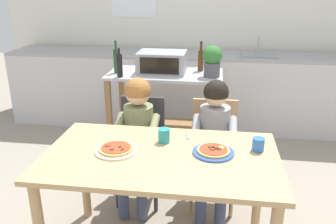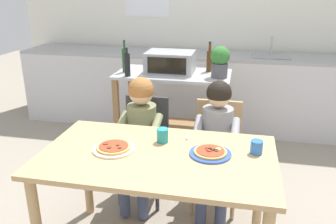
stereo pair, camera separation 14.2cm
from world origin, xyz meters
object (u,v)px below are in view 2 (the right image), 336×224
(pizza_plate_cream, at_px, (114,148))
(drinking_cup_blue, at_px, (257,147))
(dining_table, at_px, (158,169))
(child_in_olive_shirt, at_px, (140,127))
(dining_chair_left, at_px, (145,141))
(dining_chair_right, at_px, (217,147))
(bottle_dark_olive_oil, at_px, (209,60))
(pizza_plate_blue_rimmed, at_px, (210,153))
(drinking_cup_teal, at_px, (162,135))
(serving_spoon, at_px, (187,135))
(bottle_slim_sauce, at_px, (127,64))
(child_in_grey_shirt, at_px, (216,134))
(kitchen_island_cart, at_px, (173,102))
(bottle_brown_beer, at_px, (125,60))
(potted_herb_plant, at_px, (220,61))
(toaster_oven, at_px, (170,62))

(pizza_plate_cream, height_order, drinking_cup_blue, drinking_cup_blue)
(dining_table, distance_m, child_in_olive_shirt, 0.60)
(dining_chair_left, bearing_deg, dining_chair_right, 1.18)
(bottle_dark_olive_oil, bearing_deg, pizza_plate_blue_rimmed, -83.84)
(dining_table, xyz_separation_m, drinking_cup_teal, (-0.01, 0.16, 0.15))
(child_in_olive_shirt, distance_m, serving_spoon, 0.47)
(bottle_slim_sauce, xyz_separation_m, drinking_cup_teal, (0.56, -1.03, -0.19))
(bottle_slim_sauce, relative_size, drinking_cup_blue, 3.25)
(dining_table, relative_size, child_in_grey_shirt, 1.36)
(kitchen_island_cart, bearing_deg, pizza_plate_cream, -93.40)
(bottle_brown_beer, xyz_separation_m, dining_table, (0.63, -1.34, -0.35))
(kitchen_island_cart, distance_m, potted_herb_plant, 0.62)
(pizza_plate_cream, height_order, pizza_plate_blue_rimmed, same)
(bottle_brown_beer, xyz_separation_m, drinking_cup_blue, (1.19, -1.22, -0.21))
(dining_table, distance_m, pizza_plate_blue_rimmed, 0.33)
(bottle_dark_olive_oil, relative_size, dining_chair_right, 0.35)
(kitchen_island_cart, relative_size, pizza_plate_blue_rimmed, 4.41)
(bottle_slim_sauce, bearing_deg, child_in_grey_shirt, -36.88)
(pizza_plate_cream, bearing_deg, serving_spoon, 36.02)
(dining_chair_right, bearing_deg, serving_spoon, -114.00)
(pizza_plate_cream, xyz_separation_m, serving_spoon, (0.39, 0.29, -0.01))
(bottle_brown_beer, distance_m, bottle_slim_sauce, 0.16)
(bottle_slim_sauce, xyz_separation_m, pizza_plate_cream, (0.30, -1.19, -0.23))
(toaster_oven, height_order, dining_chair_left, toaster_oven)
(child_in_olive_shirt, height_order, drinking_cup_teal, child_in_olive_shirt)
(bottle_slim_sauce, bearing_deg, pizza_plate_cream, -76.03)
(bottle_slim_sauce, height_order, dining_chair_right, bottle_slim_sauce)
(bottle_slim_sauce, distance_m, potted_herb_plant, 0.83)
(kitchen_island_cart, bearing_deg, toaster_oven, 145.72)
(potted_herb_plant, relative_size, pizza_plate_cream, 1.12)
(toaster_oven, distance_m, bottle_dark_olive_oil, 0.37)
(child_in_grey_shirt, bearing_deg, toaster_oven, 120.50)
(child_in_grey_shirt, xyz_separation_m, drinking_cup_teal, (-0.31, -0.39, 0.13))
(bottle_brown_beer, bearing_deg, kitchen_island_cart, 7.35)
(bottle_brown_beer, distance_m, pizza_plate_blue_rimmed, 1.61)
(dining_table, distance_m, dining_chair_right, 0.75)
(bottle_brown_beer, xyz_separation_m, serving_spoon, (0.76, -1.05, -0.24))
(child_in_olive_shirt, relative_size, pizza_plate_cream, 3.95)
(dining_chair_left, xyz_separation_m, drinking_cup_blue, (0.82, -0.54, 0.28))
(bottle_brown_beer, bearing_deg, drinking_cup_blue, -45.65)
(bottle_slim_sauce, relative_size, child_in_olive_shirt, 0.26)
(child_in_grey_shirt, bearing_deg, pizza_plate_cream, -135.91)
(dining_chair_left, xyz_separation_m, pizza_plate_blue_rimmed, (0.57, -0.61, 0.26))
(dining_chair_right, height_order, child_in_olive_shirt, child_in_olive_shirt)
(dining_chair_left, height_order, pizza_plate_blue_rimmed, dining_chair_left)
(bottle_brown_beer, height_order, drinking_cup_blue, bottle_brown_beer)
(bottle_brown_beer, height_order, pizza_plate_cream, bottle_brown_beer)
(bottle_brown_beer, xyz_separation_m, child_in_olive_shirt, (0.37, -0.80, -0.33))
(dining_table, bearing_deg, dining_chair_left, 111.77)
(pizza_plate_blue_rimmed, distance_m, drinking_cup_teal, 0.33)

